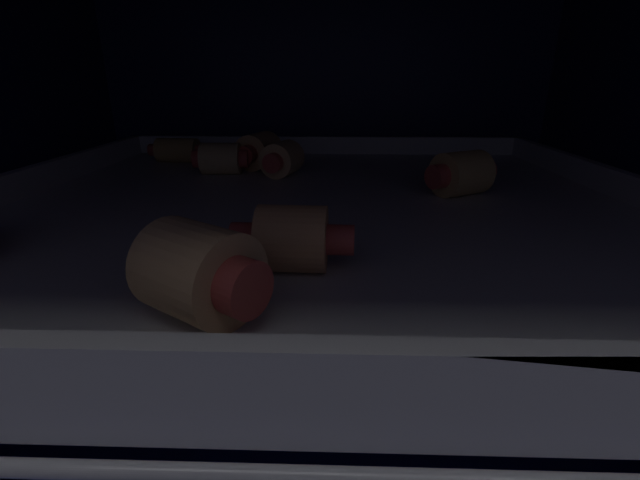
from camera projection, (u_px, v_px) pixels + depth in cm
name	position (u px, v px, depth cm)	size (l,w,h in cm)	color
ground_plane	(318.00, 424.00, 37.03)	(53.51, 49.67, 1.20)	#0C1138
oven_wall_back	(325.00, 138.00, 52.24)	(53.51, 1.20, 41.17)	#0C1138
oven_rack_mid	(318.00, 219.00, 30.50)	(48.59, 46.33, 0.50)	#B7B7BC
baking_tray_mid	(318.00, 206.00, 30.14)	(43.54, 41.09, 3.03)	silver
pig_in_blanket_mid_0	(178.00, 150.00, 43.10)	(5.94, 2.72, 2.40)	tan
pig_in_blanket_mid_1	(292.00, 239.00, 18.54)	(5.38, 3.05, 2.92)	tan
pig_in_blanket_mid_2	(199.00, 272.00, 14.75)	(5.31, 4.66, 3.40)	tan
pig_in_blanket_mid_4	(461.00, 174.00, 30.73)	(5.48, 4.44, 3.15)	tan
pig_in_blanket_mid_5	(259.00, 151.00, 40.05)	(4.24, 5.83, 3.27)	tan
pig_in_blanket_mid_6	(221.00, 159.00, 37.63)	(4.85, 2.82, 2.74)	tan
pig_in_blanket_mid_7	(282.00, 159.00, 36.94)	(3.73, 4.94, 2.93)	tan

